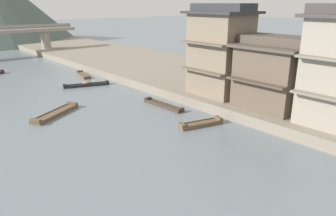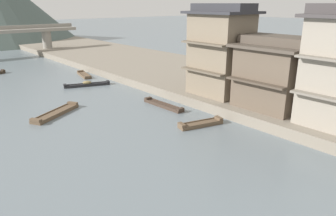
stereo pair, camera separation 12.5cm
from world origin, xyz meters
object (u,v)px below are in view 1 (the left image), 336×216
Objects in this scene: boat_moored_far at (201,124)px; house_waterfront_tall at (275,73)px; boat_upstream_distant at (86,84)px; house_waterfront_narrow at (220,51)px; boat_midriver_drifting at (163,105)px; boat_moored_nearest at (55,113)px; boat_moored_third at (83,75)px.

boat_moored_far is 8.07m from house_waterfront_tall.
house_waterfront_narrow is at bearing -63.61° from boat_upstream_distant.
boat_midriver_drifting is at bearing 81.34° from boat_moored_far.
boat_midriver_drifting is 0.94× the size of boat_upstream_distant.
boat_upstream_distant reaches higher than boat_moored_far.
boat_midriver_drifting is at bearing -26.56° from boat_moored_nearest.
boat_upstream_distant is 22.33m from house_waterfront_tall.
boat_moored_third is 5.91m from boat_upstream_distant.
boat_upstream_distant is at bearing 98.91° from boat_midriver_drifting.
house_waterfront_tall reaches higher than boat_moored_third.
boat_upstream_distant is at bearing 93.22° from boat_moored_far.
boat_moored_far is 0.78× the size of boat_midriver_drifting.
boat_moored_far is 0.46× the size of house_waterfront_narrow.
house_waterfront_narrow reaches higher than boat_upstream_distant.
boat_midriver_drifting is at bearing -91.18° from boat_moored_third.
boat_moored_nearest is at bearing -132.00° from boat_upstream_distant.
boat_moored_third is 0.71× the size of house_waterfront_tall.
boat_moored_nearest is 0.79× the size of house_waterfront_tall.
boat_midriver_drifting is 10.82m from house_waterfront_tall.
boat_moored_third is at bearing 54.86° from boat_moored_nearest.
boat_upstream_distant is 0.83× the size of house_waterfront_tall.
boat_moored_nearest is at bearing 127.78° from boat_moored_far.
boat_moored_third is at bearing 88.82° from boat_midriver_drifting.
boat_moored_far is 18.29m from boat_upstream_distant.
boat_moored_third is at bearing 86.94° from boat_moored_far.
house_waterfront_narrow reaches higher than house_waterfront_tall.
boat_moored_far is at bearing -52.22° from boat_moored_nearest.
boat_moored_third is (9.35, 13.28, -0.02)m from boat_moored_nearest.
house_waterfront_narrow reaches higher than boat_moored_third.
boat_midriver_drifting is at bearing 156.12° from house_waterfront_narrow.
house_waterfront_tall is (6.76, -2.34, 3.75)m from boat_moored_far.
boat_midriver_drifting is at bearing -81.09° from boat_upstream_distant.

